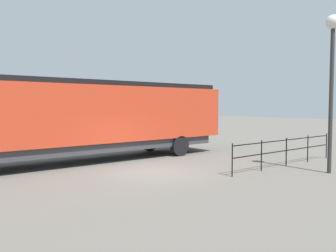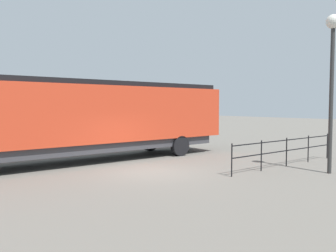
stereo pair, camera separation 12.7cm
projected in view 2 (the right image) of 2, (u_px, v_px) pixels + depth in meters
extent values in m
plane|color=#666059|center=(151.00, 172.00, 14.61)|extent=(120.00, 120.00, 0.00)
cube|color=red|center=(80.00, 114.00, 16.86)|extent=(3.09, 16.15, 2.69)
cube|color=black|center=(184.00, 119.00, 21.08)|extent=(2.97, 2.73, 1.88)
cube|color=black|center=(79.00, 83.00, 16.77)|extent=(2.78, 15.50, 0.24)
cube|color=#38383D|center=(80.00, 146.00, 16.95)|extent=(2.78, 14.86, 0.45)
cylinder|color=black|center=(150.00, 142.00, 21.28)|extent=(0.30, 1.10, 1.10)
cylinder|color=black|center=(180.00, 146.00, 19.11)|extent=(0.30, 1.10, 1.10)
cylinder|color=#2D2D2D|center=(331.00, 100.00, 14.07)|extent=(0.16, 0.16, 5.90)
sphere|color=silver|center=(333.00, 22.00, 13.88)|extent=(0.57, 0.57, 0.57)
cube|color=black|center=(287.00, 140.00, 15.83)|extent=(0.04, 7.46, 0.04)
cube|color=black|center=(287.00, 151.00, 15.86)|extent=(0.04, 7.46, 0.04)
cylinder|color=black|center=(232.00, 160.00, 13.53)|extent=(0.05, 0.05, 1.29)
cylinder|color=black|center=(261.00, 156.00, 14.69)|extent=(0.05, 0.05, 1.29)
cylinder|color=black|center=(287.00, 152.00, 15.86)|extent=(0.05, 0.05, 1.29)
cylinder|color=black|center=(308.00, 149.00, 17.03)|extent=(0.05, 0.05, 1.29)
cylinder|color=black|center=(327.00, 146.00, 18.20)|extent=(0.05, 0.05, 1.29)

